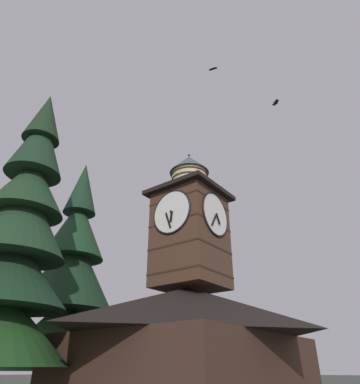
# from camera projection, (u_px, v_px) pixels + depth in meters

# --- Properties ---
(building_main) EXTENTS (11.25, 9.41, 6.08)m
(building_main) POSITION_uv_depth(u_px,v_px,m) (189.00, 350.00, 16.45)
(building_main) COLOR #3E281E
(building_main) RESTS_ON ground_plane
(clock_tower) EXTENTS (4.07, 4.07, 8.56)m
(clock_tower) POSITION_uv_depth(u_px,v_px,m) (190.00, 225.00, 19.85)
(clock_tower) COLOR #4C3323
(clock_tower) RESTS_ON building_main
(pine_tree_behind) EXTENTS (7.03, 7.03, 15.36)m
(pine_tree_behind) POSITION_uv_depth(u_px,v_px,m) (68.00, 287.00, 20.62)
(pine_tree_behind) COLOR #473323
(pine_tree_behind) RESTS_ON ground_plane
(pine_tree_aside) EXTENTS (5.78, 5.78, 15.60)m
(pine_tree_aside) POSITION_uv_depth(u_px,v_px,m) (16.00, 247.00, 14.80)
(pine_tree_aside) COLOR #473323
(pine_tree_aside) RESTS_ON ground_plane
(moon) EXTENTS (1.72, 1.72, 1.72)m
(moon) POSITION_uv_depth(u_px,v_px,m) (34.00, 292.00, 52.08)
(moon) COLOR silver
(flying_bird_high) EXTENTS (0.25, 0.52, 0.10)m
(flying_bird_high) POSITION_uv_depth(u_px,v_px,m) (213.00, 69.00, 21.49)
(flying_bird_high) COLOR black
(flying_bird_low) EXTENTS (0.47, 0.52, 0.15)m
(flying_bird_low) POSITION_uv_depth(u_px,v_px,m) (276.00, 103.00, 20.45)
(flying_bird_low) COLOR black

